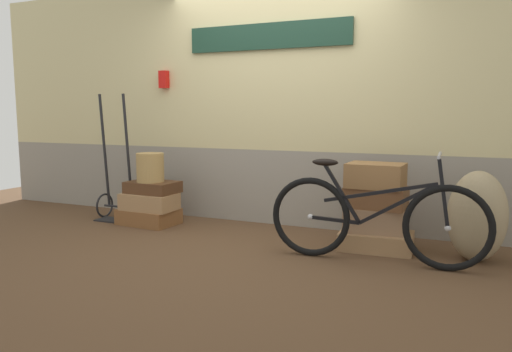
% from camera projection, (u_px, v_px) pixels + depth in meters
% --- Properties ---
extents(ground, '(9.73, 5.20, 0.06)m').
position_uv_depth(ground, '(247.00, 243.00, 4.76)').
color(ground, '#513823').
extents(station_building, '(7.73, 0.74, 2.68)m').
position_uv_depth(station_building, '(281.00, 101.00, 5.34)').
color(station_building, gray).
rests_on(station_building, ground).
extents(suitcase_0, '(0.64, 0.47, 0.17)m').
position_uv_depth(suitcase_0, '(149.00, 216.00, 5.44)').
color(suitcase_0, brown).
rests_on(suitcase_0, ground).
extents(suitcase_1, '(0.58, 0.36, 0.18)m').
position_uv_depth(suitcase_1, '(149.00, 202.00, 5.38)').
color(suitcase_1, '#9E754C').
rests_on(suitcase_1, suitcase_0).
extents(suitcase_2, '(0.56, 0.41, 0.13)m').
position_uv_depth(suitcase_2, '(153.00, 187.00, 5.40)').
color(suitcase_2, '#4C2D19').
rests_on(suitcase_2, suitcase_1).
extents(suitcase_3, '(0.65, 0.44, 0.16)m').
position_uv_depth(suitcase_3, '(376.00, 241.00, 4.43)').
color(suitcase_3, '#9E754C').
rests_on(suitcase_3, ground).
extents(suitcase_4, '(0.57, 0.39, 0.22)m').
position_uv_depth(suitcase_4, '(375.00, 220.00, 4.44)').
color(suitcase_4, '#937051').
rests_on(suitcase_4, suitcase_3).
extents(suitcase_5, '(0.54, 0.40, 0.18)m').
position_uv_depth(suitcase_5, '(376.00, 197.00, 4.43)').
color(suitcase_5, brown).
rests_on(suitcase_5, suitcase_4).
extents(suitcase_6, '(0.50, 0.38, 0.22)m').
position_uv_depth(suitcase_6, '(376.00, 175.00, 4.39)').
color(suitcase_6, olive).
rests_on(suitcase_6, suitcase_5).
extents(wicker_basket, '(0.30, 0.30, 0.31)m').
position_uv_depth(wicker_basket, '(150.00, 167.00, 5.35)').
color(wicker_basket, '#A8844C').
rests_on(wicker_basket, suitcase_2).
extents(luggage_trolley, '(0.41, 0.36, 1.43)m').
position_uv_depth(luggage_trolley, '(116.00, 190.00, 5.66)').
color(luggage_trolley, black).
rests_on(luggage_trolley, ground).
extents(burlap_sack, '(0.47, 0.40, 0.76)m').
position_uv_depth(burlap_sack, '(477.00, 216.00, 4.05)').
color(burlap_sack, '#9E8966').
rests_on(burlap_sack, ground).
extents(bicycle, '(1.78, 0.46, 0.92)m').
position_uv_depth(bicycle, '(375.00, 220.00, 4.00)').
color(bicycle, black).
rests_on(bicycle, ground).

